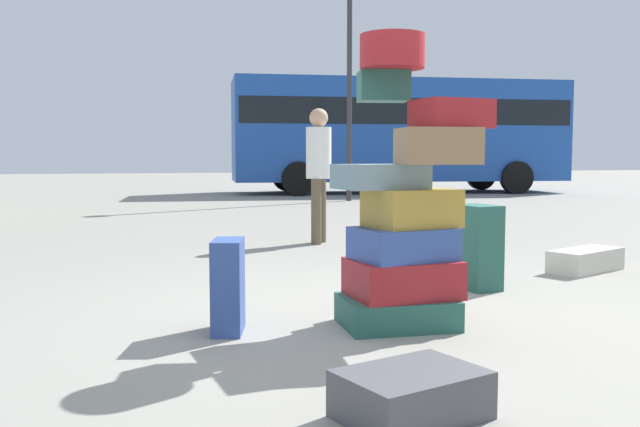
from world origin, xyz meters
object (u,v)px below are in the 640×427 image
object	(u,v)px
suitcase_cream_upright_blue	(586,260)
parked_bus	(398,128)
suitcase_tower	(405,214)
person_bearded_onlooker	(319,164)
suitcase_charcoal_left_side	(411,394)
suitcase_teal_foreground_far	(476,247)
lamp_post	(350,27)
suitcase_navy_right_side	(228,286)

from	to	relation	value
suitcase_cream_upright_blue	parked_bus	bearing A→B (deg)	51.42
suitcase_tower	person_bearded_onlooker	bearing A→B (deg)	81.32
suitcase_charcoal_left_side	suitcase_cream_upright_blue	distance (m)	4.03
suitcase_tower	suitcase_teal_foreground_far	bearing A→B (deg)	42.96
parked_bus	suitcase_tower	bearing A→B (deg)	-105.74
suitcase_charcoal_left_side	person_bearded_onlooker	xyz separation A→B (m)	(1.18, 5.39, 0.85)
suitcase_cream_upright_blue	person_bearded_onlooker	bearing A→B (deg)	100.73
suitcase_tower	suitcase_cream_upright_blue	distance (m)	2.80
suitcase_tower	suitcase_cream_upright_blue	bearing A→B (deg)	30.63
suitcase_cream_upright_blue	suitcase_teal_foreground_far	world-z (taller)	suitcase_teal_foreground_far
suitcase_tower	suitcase_charcoal_left_side	size ratio (longest dim) A/B	3.18
suitcase_teal_foreground_far	person_bearded_onlooker	bearing A→B (deg)	88.05
lamp_post	suitcase_navy_right_side	bearing A→B (deg)	-111.96
suitcase_charcoal_left_side	suitcase_teal_foreground_far	world-z (taller)	suitcase_teal_foreground_far
person_bearded_onlooker	parked_bus	size ratio (longest dim) A/B	0.17
suitcase_cream_upright_blue	suitcase_navy_right_side	bearing A→B (deg)	177.04
person_bearded_onlooker	parked_bus	world-z (taller)	parked_bus
suitcase_cream_upright_blue	person_bearded_onlooker	xyz separation A→B (m)	(-1.74, 2.61, 0.85)
suitcase_tower	lamp_post	distance (m)	12.40
suitcase_charcoal_left_side	suitcase_navy_right_side	bearing A→B (deg)	90.77
suitcase_teal_foreground_far	parked_bus	distance (m)	14.60
suitcase_tower	suitcase_cream_upright_blue	size ratio (longest dim) A/B	2.25
person_bearded_onlooker	suitcase_tower	bearing A→B (deg)	23.00
suitcase_teal_foreground_far	lamp_post	world-z (taller)	lamp_post
parked_bus	lamp_post	size ratio (longest dim) A/B	1.57
suitcase_teal_foreground_far	person_bearded_onlooker	distance (m)	3.16
suitcase_teal_foreground_far	suitcase_charcoal_left_side	bearing A→B (deg)	-133.19
suitcase_navy_right_side	suitcase_teal_foreground_far	bearing A→B (deg)	36.07
suitcase_charcoal_left_side	suitcase_cream_upright_blue	bearing A→B (deg)	26.69
suitcase_cream_upright_blue	lamp_post	bearing A→B (deg)	60.51
suitcase_charcoal_left_side	lamp_post	size ratio (longest dim) A/B	0.09
suitcase_cream_upright_blue	suitcase_teal_foreground_far	xyz separation A→B (m)	(-1.36, -0.46, 0.23)
suitcase_tower	parked_bus	xyz separation A→B (m)	(6.02, 14.56, 1.15)
suitcase_navy_right_side	parked_bus	size ratio (longest dim) A/B	0.06
suitcase_navy_right_side	suitcase_teal_foreground_far	world-z (taller)	suitcase_teal_foreground_far
suitcase_navy_right_side	suitcase_teal_foreground_far	distance (m)	2.20
suitcase_charcoal_left_side	person_bearded_onlooker	world-z (taller)	person_bearded_onlooker
suitcase_tower	lamp_post	xyz separation A→B (m)	(3.49, 11.43, 3.31)
suitcase_charcoal_left_side	suitcase_teal_foreground_far	bearing A→B (deg)	39.06
parked_bus	suitcase_navy_right_side	bearing A→B (deg)	-109.43
suitcase_teal_foreground_far	suitcase_cream_upright_blue	bearing A→B (deg)	9.72
suitcase_navy_right_side	lamp_post	distance (m)	12.72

